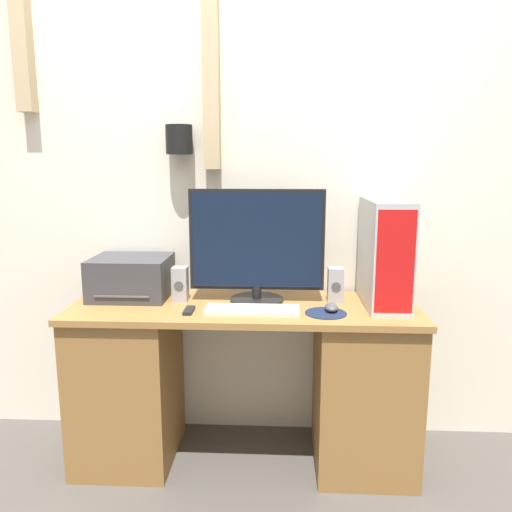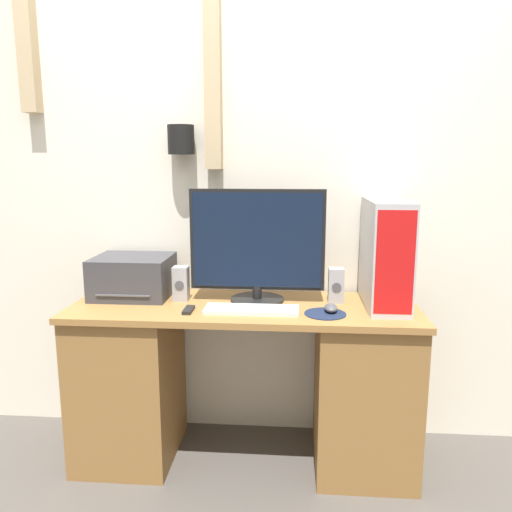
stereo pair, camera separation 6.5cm
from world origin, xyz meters
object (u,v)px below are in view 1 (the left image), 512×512
monitor (257,245)px  keyboard (252,309)px  printer (131,277)px  remote_control (189,310)px  mouse (331,307)px  computer_tower (385,253)px  speaker_left (180,284)px  speaker_right (335,285)px

monitor → keyboard: bearing=-93.8°
printer → remote_control: bearing=-36.1°
monitor → keyboard: size_ratio=1.52×
mouse → printer: bearing=168.2°
monitor → computer_tower: monitor is taller
mouse → speaker_left: bearing=168.5°
computer_tower → remote_control: size_ratio=4.47×
keyboard → remote_control: size_ratio=3.83×
keyboard → printer: size_ratio=1.13×
keyboard → computer_tower: 0.68m
keyboard → speaker_left: speaker_left is taller
printer → remote_control: printer is taller
printer → remote_control: 0.42m
keyboard → printer: printer is taller
keyboard → speaker_right: speaker_right is taller
remote_control → monitor: bearing=33.7°
monitor → speaker_left: bearing=-177.9°
mouse → printer: printer is taller
mouse → computer_tower: 0.37m
monitor → remote_control: bearing=-146.3°
mouse → computer_tower: (0.26, 0.14, 0.23)m
speaker_left → mouse: bearing=-11.5°
speaker_left → speaker_right: same height
speaker_left → computer_tower: bearing=-0.1°
monitor → speaker_right: 0.43m
computer_tower → speaker_right: (-0.22, 0.02, -0.16)m
monitor → keyboard: 0.32m
monitor → speaker_left: (-0.37, -0.01, -0.19)m
speaker_right → mouse: bearing=-101.3°
speaker_right → keyboard: bearing=-154.8°
printer → keyboard: bearing=-19.5°
mouse → speaker_right: 0.18m
monitor → speaker_left: 0.42m
speaker_left → remote_control: (0.08, -0.18, -0.08)m
mouse → speaker_right: (0.03, 0.17, 0.06)m
keyboard → remote_control: 0.29m
keyboard → speaker_left: 0.40m
monitor → printer: bearing=176.0°
computer_tower → keyboard: bearing=-165.4°
speaker_right → remote_control: 0.71m
monitor → mouse: bearing=-24.8°
printer → computer_tower: bearing=-2.8°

